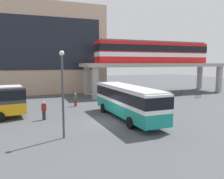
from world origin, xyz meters
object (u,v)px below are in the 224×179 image
object	(u,v)px
bicycle_blue	(198,95)
train	(154,52)
station_building	(20,50)
bicycle_silver	(161,96)
bicycle_black	(149,99)
bicycle_green	(178,94)
bicycle_brown	(141,97)
bus_main	(127,99)
pedestrian_by_bike_rack	(75,100)
bicycle_orange	(127,100)
pedestrian_near_building	(44,111)

from	to	relation	value
bicycle_blue	train	bearing A→B (deg)	118.69
station_building	bicycle_silver	distance (m)	27.70
station_building	bicycle_black	xyz separation A→B (m)	(17.29, -18.70, -7.54)
bicycle_black	bicycle_blue	size ratio (longest dim) A/B	1.03
bicycle_green	bicycle_brown	bearing A→B (deg)	-172.64
station_building	bicycle_brown	world-z (taller)	station_building
station_building	bus_main	bearing A→B (deg)	-69.23
bicycle_green	bicycle_blue	xyz separation A→B (m)	(1.92, -2.52, 0.00)
bicycle_silver	bicycle_blue	size ratio (longest dim) A/B	1.04
bicycle_blue	pedestrian_by_bike_rack	world-z (taller)	pedestrian_by_bike_rack
station_building	bus_main	world-z (taller)	station_building
bicycle_orange	pedestrian_by_bike_rack	xyz separation A→B (m)	(-7.22, -0.32, 0.45)
station_building	pedestrian_near_building	distance (m)	25.45
train	bicycle_black	distance (m)	11.11
bus_main	bicycle_green	size ratio (longest dim) A/B	6.20
station_building	bicycle_orange	xyz separation A→B (m)	(13.91, -18.38, -7.54)
train	bicycle_orange	distance (m)	12.79
bicycle_silver	bicycle_blue	xyz separation A→B (m)	(5.99, -1.19, 0.00)
train	pedestrian_by_bike_rack	size ratio (longest dim) A/B	12.24
bicycle_green	bicycle_orange	world-z (taller)	same
train	pedestrian_by_bike_rack	world-z (taller)	train
bus_main	bicycle_orange	xyz separation A→B (m)	(3.74, 8.44, -1.63)
bicycle_black	bicycle_blue	bearing A→B (deg)	0.06
bicycle_green	bicycle_orange	bearing A→B (deg)	-167.89
bicycle_green	bicycle_orange	xyz separation A→B (m)	(-10.26, -2.20, 0.00)
bus_main	pedestrian_near_building	distance (m)	8.16
bicycle_brown	station_building	bearing A→B (deg)	134.38
bicycle_silver	pedestrian_by_bike_rack	size ratio (longest dim) A/B	1.04
bicycle_black	bicycle_silver	bearing A→B (deg)	23.01
bicycle_green	bicycle_silver	distance (m)	4.28
train	bicycle_brown	distance (m)	10.44
train	bicycle_blue	xyz separation A→B (m)	(3.88, -7.10, -6.98)
station_building	bicycle_orange	world-z (taller)	station_building
train	bicycle_blue	distance (m)	10.69
bicycle_brown	pedestrian_near_building	world-z (taller)	pedestrian_near_building
bicycle_black	pedestrian_near_building	bearing A→B (deg)	-159.19
station_building	bicycle_green	xyz separation A→B (m)	(24.17, -16.18, -7.54)
station_building	pedestrian_near_building	world-z (taller)	station_building
pedestrian_by_bike_rack	bicycle_green	bearing A→B (deg)	8.20
station_building	pedestrian_by_bike_rack	distance (m)	21.09
bicycle_blue	bicycle_silver	bearing A→B (deg)	168.80
station_building	bicycle_green	size ratio (longest dim) A/B	16.79
bicycle_brown	pedestrian_by_bike_rack	distance (m)	10.20
bus_main	bicycle_brown	xyz separation A→B (m)	(6.59, 9.69, -1.63)
bicycle_silver	bicycle_black	bearing A→B (deg)	-156.99
bicycle_brown	pedestrian_by_bike_rack	size ratio (longest dim) A/B	1.01
bicycle_green	pedestrian_by_bike_rack	world-z (taller)	pedestrian_by_bike_rack
bicycle_black	bicycle_blue	world-z (taller)	same
bicycle_green	pedestrian_by_bike_rack	bearing A→B (deg)	-171.80
station_building	pedestrian_by_bike_rack	bearing A→B (deg)	-70.31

